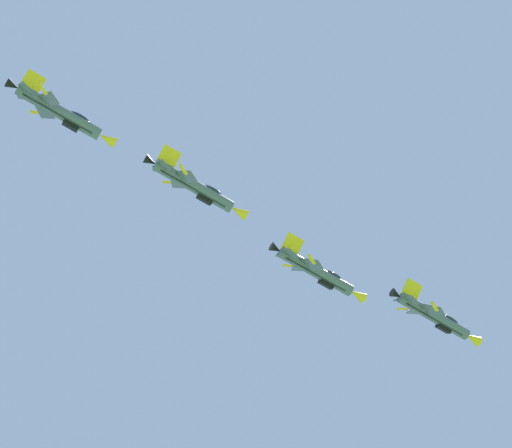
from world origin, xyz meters
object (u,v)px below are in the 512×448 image
at_px(fighter_jet_right_wing, 196,187).
at_px(fighter_jet_left_outer, 61,113).
at_px(fighter_jet_lead, 435,317).
at_px(fighter_jet_left_wing, 317,272).

height_order(fighter_jet_right_wing, fighter_jet_left_outer, fighter_jet_left_outer).
distance_m(fighter_jet_lead, fighter_jet_right_wing, 40.27).
bearing_deg(fighter_jet_right_wing, fighter_jet_left_outer, -91.46).
height_order(fighter_jet_left_wing, fighter_jet_right_wing, fighter_jet_left_wing).
bearing_deg(fighter_jet_right_wing, fighter_jet_lead, 89.05).
bearing_deg(fighter_jet_lead, fighter_jet_left_wing, -98.59).
xyz_separation_m(fighter_jet_left_wing, fighter_jet_left_outer, (-41.66, 1.17, 0.49)).
bearing_deg(fighter_jet_right_wing, fighter_jet_left_wing, 95.83).
distance_m(fighter_jet_left_wing, fighter_jet_left_outer, 41.68).
bearing_deg(fighter_jet_left_wing, fighter_jet_lead, 81.41).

